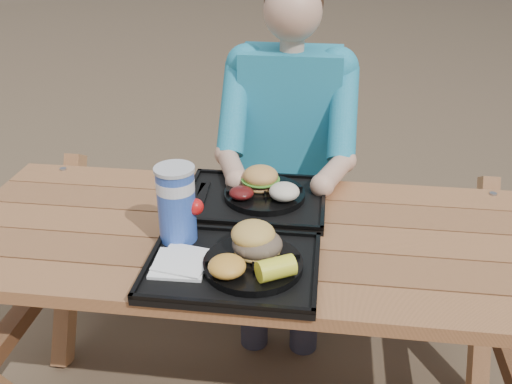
# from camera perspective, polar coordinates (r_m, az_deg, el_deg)

# --- Properties ---
(picnic_table) EXTENTS (1.80, 1.49, 0.75)m
(picnic_table) POSITION_cam_1_polar(r_m,az_deg,el_deg) (1.91, 0.00, -13.63)
(picnic_table) COLOR #999999
(picnic_table) RESTS_ON ground
(tray_near) EXTENTS (0.45, 0.35, 0.02)m
(tray_near) POSITION_cam_1_polar(r_m,az_deg,el_deg) (1.51, -2.36, -7.58)
(tray_near) COLOR black
(tray_near) RESTS_ON picnic_table
(tray_far) EXTENTS (0.45, 0.35, 0.02)m
(tray_far) POSITION_cam_1_polar(r_m,az_deg,el_deg) (1.83, -0.12, -0.88)
(tray_far) COLOR black
(tray_far) RESTS_ON picnic_table
(plate_near) EXTENTS (0.26, 0.26, 0.02)m
(plate_near) POSITION_cam_1_polar(r_m,az_deg,el_deg) (1.49, -0.30, -7.22)
(plate_near) COLOR black
(plate_near) RESTS_ON tray_near
(plate_far) EXTENTS (0.26, 0.26, 0.02)m
(plate_far) POSITION_cam_1_polar(r_m,az_deg,el_deg) (1.83, 0.86, -0.24)
(plate_far) COLOR black
(plate_far) RESTS_ON tray_far
(napkin_stack) EXTENTS (0.14, 0.14, 0.02)m
(napkin_stack) POSITION_cam_1_polar(r_m,az_deg,el_deg) (1.51, -7.64, -7.06)
(napkin_stack) COLOR white
(napkin_stack) RESTS_ON tray_near
(soda_cup) EXTENTS (0.10, 0.10, 0.21)m
(soda_cup) POSITION_cam_1_polar(r_m,az_deg,el_deg) (1.58, -7.94, -1.36)
(soda_cup) COLOR #163EA9
(soda_cup) RESTS_ON tray_near
(condiment_bbq) EXTENTS (0.05, 0.05, 0.03)m
(condiment_bbq) POSITION_cam_1_polar(r_m,az_deg,el_deg) (1.60, -1.22, -4.29)
(condiment_bbq) COLOR black
(condiment_bbq) RESTS_ON tray_near
(condiment_mustard) EXTENTS (0.06, 0.06, 0.03)m
(condiment_mustard) POSITION_cam_1_polar(r_m,az_deg,el_deg) (1.60, 0.41, -4.19)
(condiment_mustard) COLOR gold
(condiment_mustard) RESTS_ON tray_near
(sandwich) EXTENTS (0.12, 0.12, 0.13)m
(sandwich) POSITION_cam_1_polar(r_m,az_deg,el_deg) (1.48, 0.13, -3.97)
(sandwich) COLOR gold
(sandwich) RESTS_ON plate_near
(mac_cheese) EXTENTS (0.10, 0.10, 0.05)m
(mac_cheese) POSITION_cam_1_polar(r_m,az_deg,el_deg) (1.42, -2.92, -7.43)
(mac_cheese) COLOR gold
(mac_cheese) RESTS_ON plate_near
(corn_cob) EXTENTS (0.13, 0.13, 0.05)m
(corn_cob) POSITION_cam_1_polar(r_m,az_deg,el_deg) (1.41, 2.01, -7.63)
(corn_cob) COLOR #FFFD35
(corn_cob) RESTS_ON plate_near
(cutlery_far) EXTENTS (0.04, 0.17, 0.01)m
(cutlery_far) POSITION_cam_1_polar(r_m,az_deg,el_deg) (1.85, -5.40, -0.20)
(cutlery_far) COLOR black
(cutlery_far) RESTS_ON tray_far
(burger) EXTENTS (0.12, 0.12, 0.10)m
(burger) POSITION_cam_1_polar(r_m,az_deg,el_deg) (1.83, 0.46, 2.04)
(burger) COLOR #D4944B
(burger) RESTS_ON plate_far
(baked_beans) EXTENTS (0.08, 0.08, 0.04)m
(baked_beans) POSITION_cam_1_polar(r_m,az_deg,el_deg) (1.78, -1.46, -0.09)
(baked_beans) COLOR #571111
(baked_beans) RESTS_ON plate_far
(potato_salad) EXTENTS (0.10, 0.10, 0.05)m
(potato_salad) POSITION_cam_1_polar(r_m,az_deg,el_deg) (1.77, 2.85, 0.03)
(potato_salad) COLOR silver
(potato_salad) RESTS_ON plate_far
(diner) EXTENTS (0.48, 0.84, 1.28)m
(diner) POSITION_cam_1_polar(r_m,az_deg,el_deg) (2.31, 3.26, 2.04)
(diner) COLOR #1CAAC6
(diner) RESTS_ON ground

